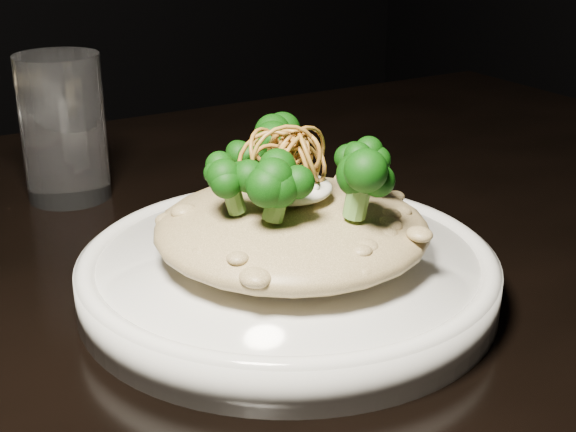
% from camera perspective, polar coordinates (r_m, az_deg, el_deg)
% --- Properties ---
extents(table, '(1.10, 0.80, 0.75)m').
position_cam_1_polar(table, '(0.63, -0.78, -9.14)').
color(table, black).
rests_on(table, ground).
extents(plate, '(0.27, 0.27, 0.03)m').
position_cam_1_polar(plate, '(0.51, 0.00, -4.28)').
color(plate, silver).
rests_on(plate, table).
extents(risotto, '(0.17, 0.17, 0.04)m').
position_cam_1_polar(risotto, '(0.50, 0.27, -0.88)').
color(risotto, brown).
rests_on(risotto, plate).
extents(broccoli, '(0.12, 0.12, 0.04)m').
position_cam_1_polar(broccoli, '(0.49, 0.62, 3.60)').
color(broccoli, black).
rests_on(broccoli, risotto).
extents(cheese, '(0.05, 0.05, 0.01)m').
position_cam_1_polar(cheese, '(0.49, 0.21, 2.02)').
color(cheese, white).
rests_on(cheese, risotto).
extents(shallots, '(0.05, 0.05, 0.03)m').
position_cam_1_polar(shallots, '(0.49, -0.18, 4.80)').
color(shallots, brown).
rests_on(shallots, cheese).
extents(drinking_glass, '(0.08, 0.08, 0.12)m').
position_cam_1_polar(drinking_glass, '(0.69, -15.68, 6.05)').
color(drinking_glass, white).
rests_on(drinking_glass, table).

